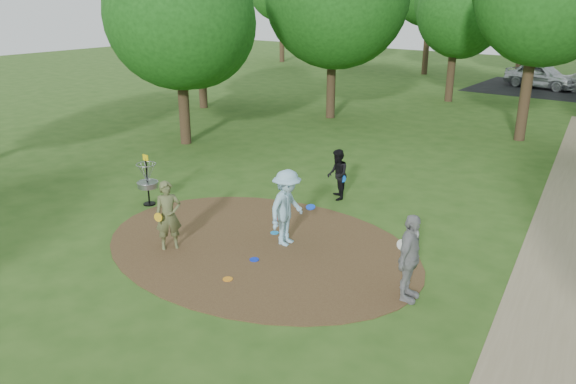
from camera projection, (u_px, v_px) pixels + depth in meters
The scene contains 14 objects.
ground at pixel (259, 247), 13.93m from camera, with size 100.00×100.00×0.00m, color #2D5119.
dirt_clearing at pixel (259, 246), 13.93m from camera, with size 8.40×8.40×0.02m, color #47301C.
footpath at pixel (558, 294), 11.73m from camera, with size 2.00×40.00×0.01m, color #8C7A5B.
player_observer_with_disc at pixel (168, 216), 13.55m from camera, with size 0.70×0.75×1.73m.
player_throwing_with_disc at pixel (287, 208), 13.75m from camera, with size 1.21×1.30×1.94m.
player_walking_with_disc at pixel (337, 175), 16.92m from camera, with size 0.93×0.95×1.55m.
player_waiting_with_disc at pixel (409, 258), 11.23m from camera, with size 0.60×1.14×1.86m.
disc_ground_cyan at pixel (275, 233), 14.66m from camera, with size 0.22×0.22×0.02m, color #1C8EE2.
disc_ground_blue at pixel (254, 260), 13.18m from camera, with size 0.22×0.22×0.02m, color #0D2CE6.
disc_ground_red at pixel (280, 219), 15.54m from camera, with size 0.22×0.22×0.02m, color red.
car_left at pixel (542, 76), 37.01m from camera, with size 1.90×4.73×1.61m, color #B8BDC0.
disc_ground_orange at pixel (228, 279), 12.28m from camera, with size 0.22×0.22×0.02m, color orange.
disc_golf_basket at pixel (147, 176), 16.42m from camera, with size 0.63×0.63×1.54m.
tree_ring at pixel (492, 13), 19.27m from camera, with size 37.56×45.58×9.62m.
Camera 1 is at (8.23, -9.67, 5.93)m, focal length 35.00 mm.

